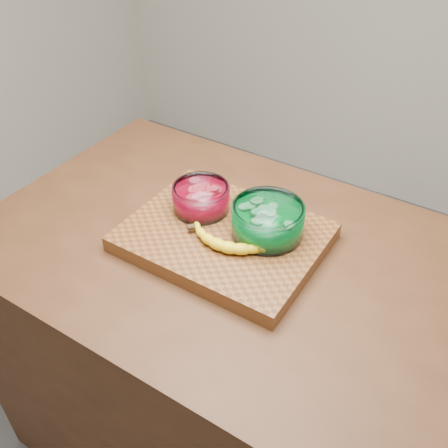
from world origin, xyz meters
The scene contains 6 objects.
ground centered at (0.00, 0.00, 0.00)m, with size 3.50×3.50×0.00m, color #515155.
counter centered at (0.00, 0.00, 0.45)m, with size 1.20×0.80×0.90m, color #492916.
cutting_board centered at (0.00, 0.00, 0.92)m, with size 0.45×0.35×0.04m, color brown.
bowl_red centered at (-0.09, 0.04, 0.97)m, with size 0.14×0.14×0.07m.
bowl_green centered at (0.09, 0.04, 0.98)m, with size 0.17×0.17×0.08m.
banana centered at (0.04, -0.03, 0.96)m, with size 0.23×0.13×0.03m, color yellow, non-canonical shape.
Camera 1 is at (0.48, -0.77, 1.69)m, focal length 40.00 mm.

